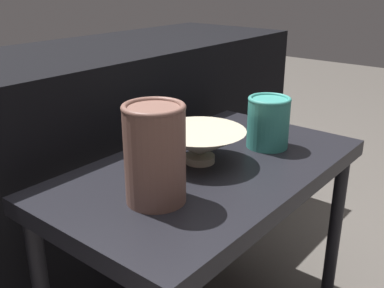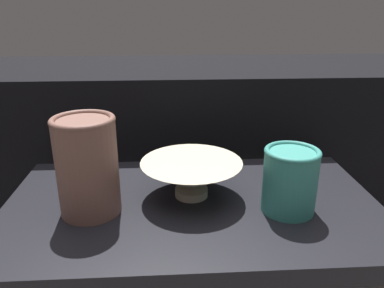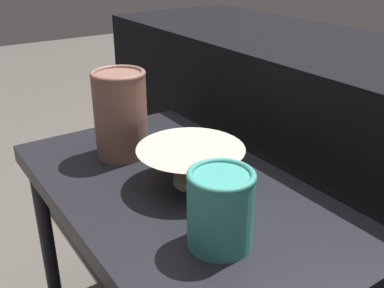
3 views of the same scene
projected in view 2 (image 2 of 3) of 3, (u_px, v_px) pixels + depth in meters
table at (192, 225)px, 0.80m from camera, size 0.78×0.44×0.49m
couch_backdrop at (183, 164)px, 1.33m from camera, size 1.76×0.50×0.70m
bowl at (190, 176)px, 0.79m from camera, size 0.21×0.21×0.08m
vase_textured_left at (87, 165)px, 0.71m from camera, size 0.12×0.12×0.19m
vase_colorful_right at (290, 179)px, 0.73m from camera, size 0.11×0.11×0.13m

